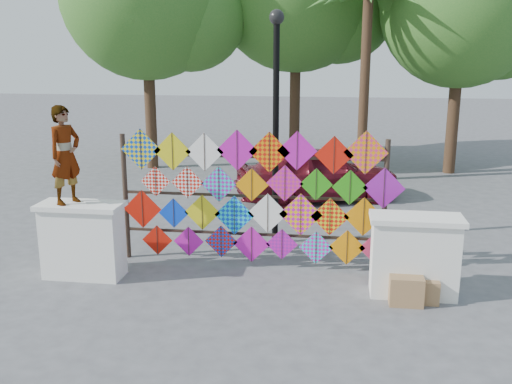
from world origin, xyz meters
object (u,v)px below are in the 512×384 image
(sedan, at_px, (317,173))
(lamppost, at_px, (276,107))
(kite_rack, at_px, (258,197))
(vendor_woman, at_px, (65,155))

(sedan, distance_m, lamppost, 4.07)
(kite_rack, relative_size, vendor_woman, 3.09)
(kite_rack, distance_m, vendor_woman, 3.26)
(kite_rack, relative_size, lamppost, 1.11)
(kite_rack, xyz_separation_m, vendor_woman, (-3.02, -0.93, 0.84))
(kite_rack, height_order, sedan, kite_rack)
(sedan, bearing_deg, lamppost, 147.30)
(vendor_woman, height_order, lamppost, lamppost)
(vendor_woman, relative_size, sedan, 0.39)
(sedan, bearing_deg, vendor_woman, 124.30)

